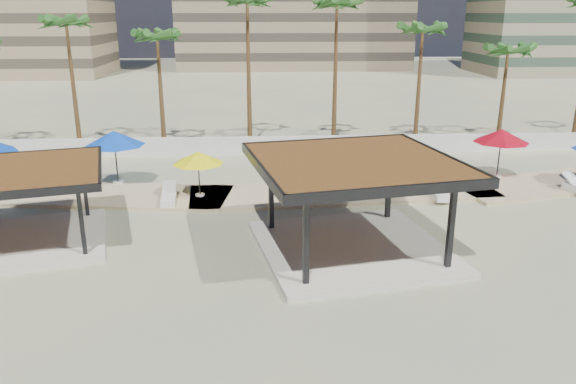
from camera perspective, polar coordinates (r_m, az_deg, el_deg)
name	(u,v)px	position (r m, az deg, el deg)	size (l,w,h in m)	color
ground	(321,248)	(22.89, 3.39, -5.74)	(200.00, 200.00, 0.00)	tan
promenade	(342,189)	(30.25, 5.50, 0.27)	(44.45, 7.97, 0.24)	#C6B284
boundary_wall	(294,145)	(37.89, 0.64, 4.80)	(56.00, 0.30, 1.20)	silver
pavilion_central	(354,197)	(22.03, 6.71, -0.46)	(8.79, 8.79, 3.81)	beige
pavilion_west	(23,199)	(25.10, -25.36, -0.68)	(7.68, 7.68, 3.20)	beige
umbrella_a	(114,138)	(31.57, -17.26, 5.22)	(4.04, 4.04, 2.92)	beige
umbrella_b	(198,158)	(28.47, -9.12, 3.44)	(3.26, 3.26, 2.32)	beige
umbrella_c	(501,136)	(33.66, 20.86, 5.33)	(3.73, 3.73, 2.74)	beige
lounger_a	(169,197)	(28.42, -12.02, -0.55)	(0.85, 2.14, 0.79)	silver
lounger_b	(436,193)	(29.52, 14.82, -0.07)	(0.83, 2.10, 0.78)	silver
palm_b	(66,27)	(41.45, -21.58, 15.32)	(3.00, 3.00, 9.35)	brown
palm_c	(157,40)	(39.50, -13.14, 14.79)	(3.00, 3.00, 8.47)	brown
palm_d	(247,7)	(39.73, -4.16, 18.21)	(3.00, 3.00, 10.69)	brown
palm_e	(337,10)	(39.62, 4.99, 17.95)	(3.00, 3.00, 10.51)	brown
palm_f	(423,34)	(41.11, 13.51, 15.38)	(3.00, 3.00, 8.86)	brown
palm_g	(508,54)	(42.88, 21.43, 12.96)	(3.00, 3.00, 7.45)	brown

